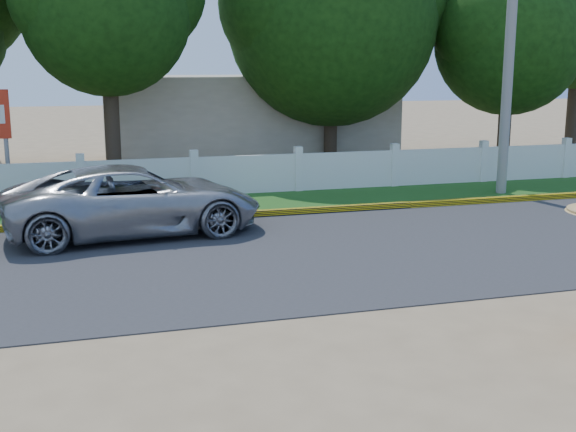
{
  "coord_description": "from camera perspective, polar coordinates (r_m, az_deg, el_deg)",
  "views": [
    {
      "loc": [
        -3.05,
        -8.41,
        3.57
      ],
      "look_at": [
        0.0,
        2.0,
        1.3
      ],
      "focal_mm": 45.0,
      "sensor_mm": 36.0,
      "label": 1
    }
  ],
  "objects": [
    {
      "name": "utility_pole",
      "position": [
        21.07,
        17.2,
        13.98
      ],
      "size": [
        0.28,
        0.28,
        9.11
      ],
      "primitive_type": "cylinder",
      "color": "gray",
      "rests_on": "ground"
    },
    {
      "name": "vehicle",
      "position": [
        15.73,
        -12.05,
        1.22
      ],
      "size": [
        5.64,
        3.07,
        1.5
      ],
      "primitive_type": "imported",
      "rotation": [
        0.0,
        0.0,
        1.68
      ],
      "color": "#9A9CA2",
      "rests_on": "ground"
    },
    {
      "name": "building_near",
      "position": [
        27.17,
        -3.45,
        7.63
      ],
      "size": [
        10.0,
        6.0,
        3.2
      ],
      "primitive_type": "cube",
      "color": "#B7AD99",
      "rests_on": "ground"
    },
    {
      "name": "grass_verge",
      "position": [
        18.76,
        -6.67,
        0.81
      ],
      "size": [
        60.0,
        3.5,
        0.03
      ],
      "primitive_type": "cube",
      "color": "#2D601E",
      "rests_on": "ground"
    },
    {
      "name": "ground",
      "position": [
        9.63,
        3.4,
        -9.95
      ],
      "size": [
        120.0,
        120.0,
        0.0
      ],
      "primitive_type": "plane",
      "color": "#9E8460",
      "rests_on": "ground"
    },
    {
      "name": "curb",
      "position": [
        17.1,
        -5.71,
        -0.02
      ],
      "size": [
        40.0,
        0.18,
        0.16
      ],
      "primitive_type": "cube",
      "color": "yellow",
      "rests_on": "ground"
    },
    {
      "name": "tree_row",
      "position": [
        23.16,
        -7.36,
        15.18
      ],
      "size": [
        35.06,
        7.93,
        8.7
      ],
      "color": "#473828",
      "rests_on": "ground"
    },
    {
      "name": "fence",
      "position": [
        20.08,
        -7.41,
        3.06
      ],
      "size": [
        40.0,
        0.1,
        1.1
      ],
      "primitive_type": "cube",
      "color": "silver",
      "rests_on": "ground"
    },
    {
      "name": "road",
      "position": [
        13.74,
        -2.94,
        -3.22
      ],
      "size": [
        60.0,
        7.0,
        0.02
      ],
      "primitive_type": "cube",
      "color": "#38383A",
      "rests_on": "ground"
    }
  ]
}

